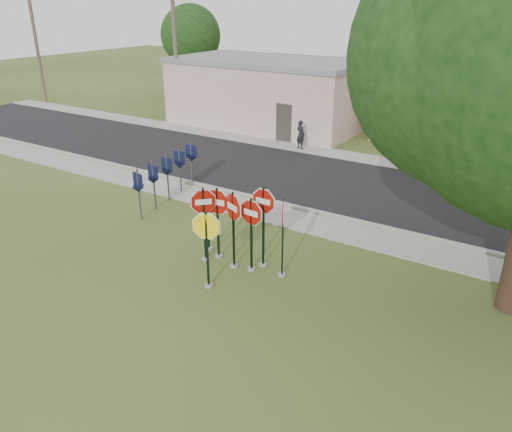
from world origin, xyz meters
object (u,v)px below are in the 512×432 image
Objects in this scene: stop_sign_left at (204,214)px; utility_pole_near at (175,45)px; stop_sign_yellow at (207,239)px; pedestrian at (301,135)px; stop_sign_center at (233,219)px.

utility_pole_near reaches higher than stop_sign_left.
pedestrian is at bearing 107.78° from stop_sign_yellow.
utility_pole_near reaches higher than stop_sign_center.
stop_sign_left reaches higher than stop_sign_yellow.
stop_sign_yellow reaches higher than pedestrian.
stop_sign_left is 19.35m from utility_pole_near.
utility_pole_near is (-14.03, 13.82, 3.34)m from stop_sign_center.
utility_pole_near is at bearing 132.88° from stop_sign_yellow.
stop_sign_center is 1.03m from stop_sign_left.
stop_sign_yellow is 0.26× the size of utility_pole_near.
stop_sign_left is 1.62× the size of pedestrian.
stop_sign_left is (-1.07, 1.23, 0.06)m from stop_sign_yellow.
stop_sign_center is 1.05× the size of stop_sign_yellow.
utility_pole_near reaches higher than pedestrian.
stop_sign_yellow is (0.04, -1.34, -0.11)m from stop_sign_center.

